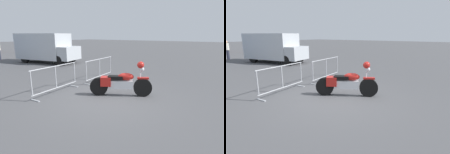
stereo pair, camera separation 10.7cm
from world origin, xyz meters
The scene contains 6 objects.
ground_plane centered at (0.00, 0.00, 0.00)m, with size 120.00×120.00×0.00m, color #4C4C4F.
motorcycle centered at (0.55, -0.11, 0.49)m, with size 1.37×2.02×1.29m.
crowd_barrier_near centered at (-0.71, 2.04, 0.55)m, with size 2.19×0.71×1.07m.
crowd_barrier_far centered at (1.81, 2.04, 0.55)m, with size 2.19×0.71×1.07m.
delivery_van centered at (3.49, 9.26, 1.24)m, with size 3.19×5.34×2.31m.
planter_island centered at (7.34, 17.82, 0.36)m, with size 4.21×4.21×1.19m.
Camera 1 is at (-4.53, -3.61, 2.20)m, focal length 28.00 mm.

